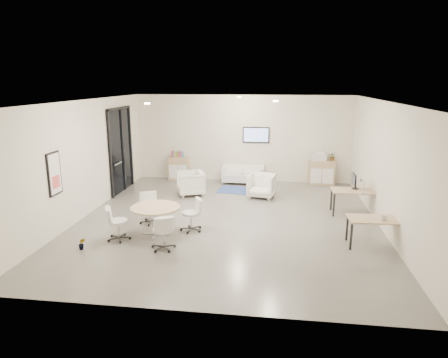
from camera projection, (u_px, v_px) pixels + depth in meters
The scene contains 21 objects.
room_shell at pixel (228, 163), 10.52m from camera, with size 9.60×10.60×4.80m.
glass_door at pixel (121, 148), 13.46m from camera, with size 0.09×1.90×2.85m.
artwork at pixel (54, 174), 9.50m from camera, with size 0.05×0.54×1.04m.
wall_tv at pixel (256, 135), 14.72m from camera, with size 0.98×0.06×0.58m.
ceiling_spots at pixel (224, 100), 10.97m from camera, with size 3.14×4.14×0.03m.
sideboard_left at pixel (179, 168), 15.22m from camera, with size 0.78×0.41×0.88m.
sideboard_right at pixel (321, 172), 14.52m from camera, with size 0.90×0.44×0.90m.
books at pixel (178, 154), 15.09m from camera, with size 0.46×0.14×0.22m.
printer at pixel (319, 156), 14.40m from camera, with size 0.49×0.43×0.31m.
loveseat at pixel (243, 175), 14.79m from camera, with size 1.52×0.76×0.57m.
blue_rug at pixel (240, 190), 13.81m from camera, with size 1.49×0.99×0.01m, color #2F4891.
armchair_left at pixel (191, 182), 13.23m from camera, with size 0.84×0.78×0.86m, color silver.
armchair_right at pixel (262, 185), 12.95m from camera, with size 0.82×0.77×0.84m, color silver.
desk_rear at pixel (356, 193), 11.25m from camera, with size 1.36×0.70×0.70m.
desk_front at pixel (377, 221), 9.04m from camera, with size 1.32×0.71×0.67m.
monitor at pixel (354, 181), 11.32m from camera, with size 0.20×0.50×0.44m.
round_table at pixel (155, 210), 9.70m from camera, with size 1.19×1.19×0.73m.
meeting_chairs at pixel (156, 219), 9.76m from camera, with size 2.38×2.38×0.82m.
plant_cabinet at pixel (332, 157), 14.33m from camera, with size 0.28×0.31×0.24m, color #3F7F3F.
plant_floor at pixel (82, 247), 8.98m from camera, with size 0.15×0.28×0.12m, color #3F7F3F.
cup at pixel (384, 218), 8.89m from camera, with size 0.12×0.10×0.12m, color white.
Camera 1 is at (1.26, -10.24, 3.71)m, focal length 32.00 mm.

